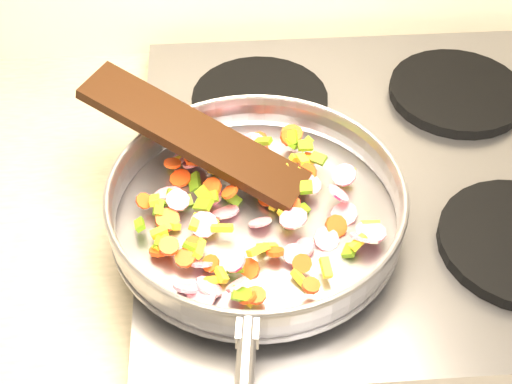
{
  "coord_description": "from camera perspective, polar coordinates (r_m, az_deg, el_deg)",
  "views": [
    {
      "loc": [
        -0.9,
        1.02,
        1.57
      ],
      "look_at": [
        -0.86,
        1.57,
        1.0
      ],
      "focal_mm": 50.0,
      "sensor_mm": 36.0,
      "label": 1
    }
  ],
  "objects": [
    {
      "name": "vegetable_heap",
      "position": [
        0.82,
        -0.77,
        -0.75
      ],
      "size": [
        0.29,
        0.28,
        0.05
      ],
      "color": "#5D9615",
      "rests_on": "saute_pan"
    },
    {
      "name": "grate_bl",
      "position": [
        1.0,
        0.31,
        7.34
      ],
      "size": [
        0.19,
        0.19,
        0.02
      ],
      "primitive_type": "cylinder",
      "color": "black",
      "rests_on": "cooktop"
    },
    {
      "name": "grate_fl",
      "position": [
        0.8,
        1.74,
        -5.11
      ],
      "size": [
        0.19,
        0.19,
        0.02
      ],
      "primitive_type": "cylinder",
      "color": "black",
      "rests_on": "cooktop"
    },
    {
      "name": "cooktop",
      "position": [
        0.94,
        9.49,
        0.95
      ],
      "size": [
        0.6,
        0.6,
        0.04
      ],
      "primitive_type": "cube",
      "color": "#939399",
      "rests_on": "counter_top"
    },
    {
      "name": "wooden_spatula",
      "position": [
        0.84,
        -4.98,
        4.54
      ],
      "size": [
        0.27,
        0.19,
        0.09
      ],
      "primitive_type": "cube",
      "rotation": [
        0.0,
        -0.26,
        2.63
      ],
      "color": "black",
      "rests_on": "saute_pan"
    },
    {
      "name": "grate_br",
      "position": [
        1.06,
        15.76,
        7.7
      ],
      "size": [
        0.19,
        0.19,
        0.02
      ],
      "primitive_type": "cylinder",
      "color": "black",
      "rests_on": "cooktop"
    },
    {
      "name": "saute_pan",
      "position": [
        0.8,
        -0.01,
        -0.97
      ],
      "size": [
        0.37,
        0.54,
        0.05
      ],
      "rotation": [
        0.0,
        0.0,
        -0.11
      ],
      "color": "#9E9EA5",
      "rests_on": "grate_fl"
    }
  ]
}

